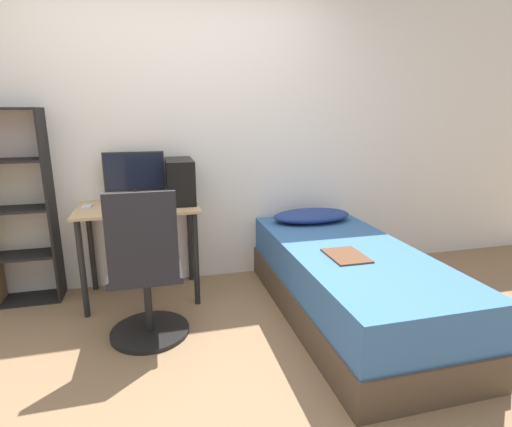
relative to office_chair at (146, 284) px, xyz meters
The scene contains 12 objects.
ground_plane 0.74m from the office_chair, 61.96° to the right, with size 14.00×14.00×0.00m, color #846647.
wall_back 1.33m from the office_chair, 73.49° to the left, with size 8.00×0.05×2.50m.
desk 0.71m from the office_chair, 93.69° to the left, with size 0.92×0.58×0.76m.
office_chair is the anchor object (origin of this frame).
bed 1.43m from the office_chair, ahead, with size 0.92×2.01×0.53m.
pillow 1.59m from the office_chair, 26.09° to the left, with size 0.70×0.36×0.11m.
magazine 1.33m from the office_chair, ahead, with size 0.24×0.32×0.01m.
monitor 1.04m from the office_chair, 94.02° to the left, with size 0.48×0.16×0.40m.
keyboard 0.67m from the office_chair, 94.95° to the left, with size 0.43×0.13×0.02m.
pc_tower 0.95m from the office_chair, 68.12° to the left, with size 0.21×0.42×0.34m.
mouse 0.70m from the office_chair, 68.40° to the left, with size 0.06×0.09×0.02m.
phone 0.92m from the office_chair, 120.22° to the left, with size 0.07×0.14×0.01m.
Camera 1 is at (-0.20, -1.94, 1.48)m, focal length 28.00 mm.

